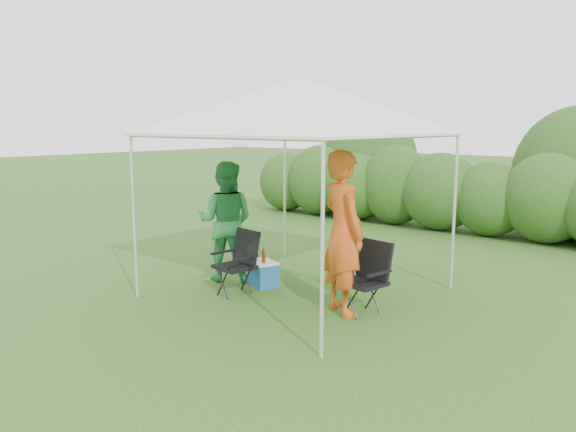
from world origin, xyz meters
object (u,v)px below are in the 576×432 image
Objects in this scene: man at (343,233)px; woman at (226,221)px; canopy at (299,107)px; cooler at (263,273)px; chair_right at (367,273)px; chair_left at (239,258)px.

man is 2.12m from woman.
canopy is at bearing 156.06° from woman.
chair_right is at bearing 18.89° from cooler.
cooler is at bearing 19.10° from man.
canopy is 6.15× the size of cooler.
chair_left is at bearing 36.25° from man.
woman is at bearing -152.27° from cooler.
chair_right is 0.51× the size of woman.
chair_left is (-0.59, -0.52, -1.98)m from canopy.
cooler is at bearing 97.48° from chair_left.
chair_right is 0.57m from man.
canopy is 2.36m from cooler.
chair_left is at bearing -70.81° from cooler.
cooler is at bearing -171.94° from chair_right.
chair_left is 0.44× the size of man.
woman is at bearing 23.79° from man.
canopy reaches higher than cooler.
canopy reaches higher than chair_left.
cooler is (-1.48, 0.21, -0.80)m from man.
woman is at bearing 158.24° from chair_left.
chair_right is 1.73× the size of cooler.
man is (0.90, -0.28, -1.49)m from canopy.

